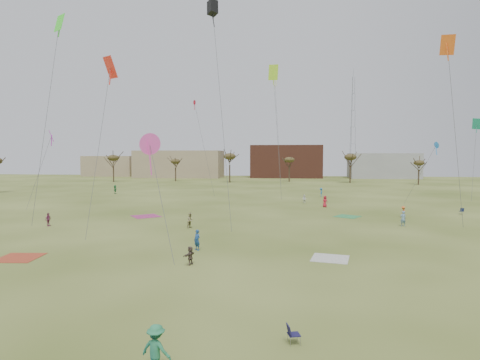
# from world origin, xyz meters

# --- Properties ---
(ground) EXTENTS (260.00, 260.00, 0.00)m
(ground) POSITION_xyz_m (0.00, 0.00, 0.00)
(ground) COLOR #3C4A17
(ground) RESTS_ON ground
(flyer_near_center) EXTENTS (1.37, 1.00, 1.89)m
(flyer_near_center) POSITION_xyz_m (0.31, -18.00, 0.95)
(flyer_near_center) COLOR #297B4F
(flyer_near_center) RESTS_ON ground
(flyer_near_right) EXTENTS (0.78, 0.74, 1.80)m
(flyer_near_right) POSITION_xyz_m (-2.53, 1.49, 0.90)
(flyer_near_right) COLOR navy
(flyer_near_right) RESTS_ON ground
(spectator_fore_b) EXTENTS (0.96, 1.04, 1.73)m
(spectator_fore_b) POSITION_xyz_m (-5.68, 11.98, 0.87)
(spectator_fore_b) COLOR #8F865B
(spectator_fore_b) RESTS_ON ground
(spectator_fore_c) EXTENTS (0.86, 1.37, 1.41)m
(spectator_fore_c) POSITION_xyz_m (-2.03, -3.08, 0.71)
(spectator_fore_c) COLOR brown
(spectator_fore_c) RESTS_ON ground
(flyer_mid_b) EXTENTS (0.63, 1.03, 1.54)m
(flyer_mid_b) POSITION_xyz_m (20.53, 22.56, 0.77)
(flyer_mid_b) COLOR #D66228
(flyer_mid_b) RESTS_ON ground
(flyer_mid_c) EXTENTS (0.72, 0.54, 1.80)m
(flyer_mid_c) POSITION_xyz_m (18.65, 15.85, 0.90)
(flyer_mid_c) COLOR #6A92B1
(flyer_mid_c) RESTS_ON ground
(spectator_mid_d) EXTENTS (0.48, 0.94, 1.55)m
(spectator_mid_d) POSITION_xyz_m (-22.44, 11.20, 0.77)
(spectator_mid_d) COLOR #8B3A65
(spectator_mid_d) RESTS_ON ground
(spectator_mid_e) EXTENTS (0.82, 0.71, 1.43)m
(spectator_mid_e) POSITION_xyz_m (8.25, 37.40, 0.71)
(spectator_mid_e) COLOR silver
(spectator_mid_e) RESTS_ON ground
(flyer_far_a) EXTENTS (1.14, 1.81, 1.86)m
(flyer_far_a) POSITION_xyz_m (-31.45, 49.87, 0.93)
(flyer_far_a) COLOR #277643
(flyer_far_a) RESTS_ON ground
(flyer_far_b) EXTENTS (1.05, 0.91, 1.82)m
(flyer_far_b) POSITION_xyz_m (11.26, 32.40, 0.91)
(flyer_far_b) COLOR #B31E30
(flyer_far_b) RESTS_ON ground
(flyer_far_c) EXTENTS (0.86, 1.23, 1.73)m
(flyer_far_c) POSITION_xyz_m (12.07, 49.27, 0.86)
(flyer_far_c) COLOR #226B9F
(flyer_far_c) RESTS_ON ground
(blanket_red) EXTENTS (3.42, 3.42, 0.03)m
(blanket_red) POSITION_xyz_m (-16.20, -2.71, 0.00)
(blanket_red) COLOR #A83C21
(blanket_red) RESTS_ON ground
(blanket_cream) EXTENTS (3.36, 3.36, 0.03)m
(blanket_cream) POSITION_xyz_m (8.66, -0.02, 0.00)
(blanket_cream) COLOR beige
(blanket_cream) RESTS_ON ground
(blanket_plum) EXTENTS (4.74, 4.74, 0.03)m
(blanket_plum) POSITION_xyz_m (-13.72, 19.73, 0.00)
(blanket_plum) COLOR #9F3069
(blanket_plum) RESTS_ON ground
(blanket_olive) EXTENTS (4.06, 4.06, 0.03)m
(blanket_olive) POSITION_xyz_m (13.34, 22.68, 0.00)
(blanket_olive) COLOR #318949
(blanket_olive) RESTS_ON ground
(camp_chair_center) EXTENTS (0.66, 0.63, 0.87)m
(camp_chair_center) POSITION_xyz_m (5.49, -14.97, 0.26)
(camp_chair_center) COLOR #18163C
(camp_chair_center) RESTS_ON ground
(camp_chair_right) EXTENTS (0.74, 0.74, 0.87)m
(camp_chair_right) POSITION_xyz_m (29.50, 26.62, 0.26)
(camp_chair_right) COLOR #141E37
(camp_chair_right) RESTS_ON ground
(kites_aloft) EXTENTS (67.36, 65.10, 24.21)m
(kites_aloft) POSITION_xyz_m (0.60, 26.21, 19.96)
(kites_aloft) COLOR red
(kites_aloft) RESTS_ON ground
(tree_line) EXTENTS (117.44, 49.32, 8.91)m
(tree_line) POSITION_xyz_m (-2.85, 79.12, 7.09)
(tree_line) COLOR #3A2B1E
(tree_line) RESTS_ON ground
(building_tan) EXTENTS (32.00, 14.00, 10.00)m
(building_tan) POSITION_xyz_m (-35.00, 115.00, 5.00)
(building_tan) COLOR #937F60
(building_tan) RESTS_ON ground
(building_brick) EXTENTS (26.00, 16.00, 12.00)m
(building_brick) POSITION_xyz_m (5.00, 120.00, 6.00)
(building_brick) COLOR brown
(building_brick) RESTS_ON ground
(building_grey) EXTENTS (24.00, 12.00, 9.00)m
(building_grey) POSITION_xyz_m (40.00, 118.00, 4.50)
(building_grey) COLOR gray
(building_grey) RESTS_ON ground
(building_tan_west) EXTENTS (20.00, 12.00, 8.00)m
(building_tan_west) POSITION_xyz_m (-65.00, 122.00, 4.00)
(building_tan_west) COLOR #937F60
(building_tan_west) RESTS_ON ground
(radio_tower) EXTENTS (1.51, 1.72, 41.00)m
(radio_tower) POSITION_xyz_m (30.00, 125.00, 19.21)
(radio_tower) COLOR #9EA3A8
(radio_tower) RESTS_ON ground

